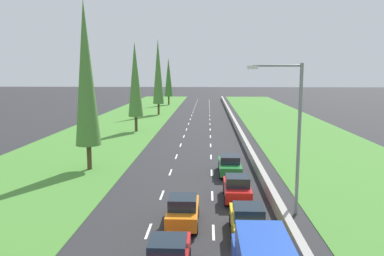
{
  "coord_description": "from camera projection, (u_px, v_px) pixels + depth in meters",
  "views": [
    {
      "loc": [
        1.42,
        1.81,
        8.53
      ],
      "look_at": [
        -0.74,
        52.5,
        0.91
      ],
      "focal_mm": 35.39,
      "sensor_mm": 36.0,
      "label": 1
    }
  ],
  "objects": [
    {
      "name": "poplar_tree_fourth",
      "position": [
        158.0,
        72.0,
        73.68
      ],
      "size": [
        2.17,
        2.17,
        14.75
      ],
      "color": "#4C3823",
      "rests_on": "ground"
    },
    {
      "name": "grass_verge_right",
      "position": [
        292.0,
        127.0,
        58.21
      ],
      "size": [
        14.0,
        140.0,
        0.04
      ],
      "primitive_type": "cube",
      "color": "#478433",
      "rests_on": "ground"
    },
    {
      "name": "ground_plane",
      "position": [
        199.0,
        127.0,
        58.82
      ],
      "size": [
        300.0,
        300.0,
        0.0
      ],
      "primitive_type": "plane",
      "color": "#28282B",
      "rests_on": "ground"
    },
    {
      "name": "red_hatchback_right_lane",
      "position": [
        237.0,
        188.0,
        25.18
      ],
      "size": [
        1.74,
        3.9,
        1.72
      ],
      "color": "red",
      "rests_on": "ground"
    },
    {
      "name": "poplar_tree_second",
      "position": [
        86.0,
        74.0,
        31.93
      ],
      "size": [
        2.16,
        2.16,
        14.52
      ],
      "color": "#4C3823",
      "rests_on": "ground"
    },
    {
      "name": "orange_hatchback_centre_lane",
      "position": [
        183.0,
        211.0,
        21.09
      ],
      "size": [
        1.74,
        3.9,
        1.72
      ],
      "color": "orange",
      "rests_on": "ground"
    },
    {
      "name": "green_sedan_right_lane",
      "position": [
        230.0,
        165.0,
        31.51
      ],
      "size": [
        1.82,
        4.5,
        1.64
      ],
      "color": "#237A33",
      "rests_on": "ground"
    },
    {
      "name": "lane_markings",
      "position": [
        199.0,
        127.0,
        58.82
      ],
      "size": [
        3.64,
        116.0,
        0.01
      ],
      "color": "white",
      "rests_on": "ground"
    },
    {
      "name": "yellow_hatchback_right_lane",
      "position": [
        248.0,
        221.0,
        19.67
      ],
      "size": [
        1.74,
        3.9,
        1.72
      ],
      "color": "yellow",
      "rests_on": "ground"
    },
    {
      "name": "grass_verge_left",
      "position": [
        118.0,
        126.0,
        59.35
      ],
      "size": [
        14.0,
        140.0,
        0.04
      ],
      "primitive_type": "cube",
      "color": "#478433",
      "rests_on": "ground"
    },
    {
      "name": "poplar_tree_fifth",
      "position": [
        169.0,
        77.0,
        95.93
      ],
      "size": [
        2.1,
        2.1,
        11.93
      ],
      "color": "#4C3823",
      "rests_on": "ground"
    },
    {
      "name": "street_light_mast",
      "position": [
        293.0,
        128.0,
        22.09
      ],
      "size": [
        3.2,
        0.28,
        9.0
      ],
      "color": "gray",
      "rests_on": "ground"
    },
    {
      "name": "poplar_tree_third",
      "position": [
        135.0,
        80.0,
        52.93
      ],
      "size": [
        2.11,
        2.11,
        12.6
      ],
      "color": "#4C3823",
      "rests_on": "ground"
    },
    {
      "name": "median_barrier",
      "position": [
        236.0,
        124.0,
        58.52
      ],
      "size": [
        0.44,
        120.0,
        0.85
      ],
      "primitive_type": "cube",
      "color": "#9E9B93",
      "rests_on": "ground"
    }
  ]
}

